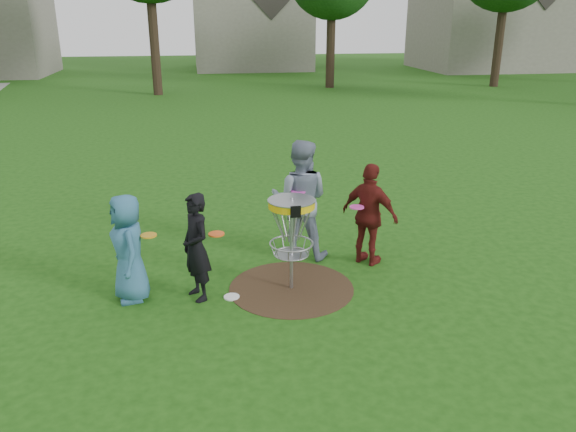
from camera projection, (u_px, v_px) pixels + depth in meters
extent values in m
plane|color=#19470F|center=(291.00, 288.00, 8.09)|extent=(100.00, 100.00, 0.00)
cylinder|color=#47331E|center=(291.00, 288.00, 8.09)|extent=(1.80, 1.80, 0.01)
imported|color=#316586|center=(128.00, 248.00, 7.55)|extent=(0.66, 0.84, 1.51)
imported|color=black|center=(196.00, 247.00, 7.57)|extent=(0.56, 0.65, 1.51)
imported|color=gray|center=(300.00, 200.00, 8.86)|extent=(1.12, 0.99, 1.92)
imported|color=maroon|center=(370.00, 215.00, 8.64)|extent=(0.93, 0.96, 1.62)
cylinder|color=white|center=(232.00, 297.00, 7.82)|extent=(0.22, 0.22, 0.02)
cylinder|color=#9EA0A5|center=(291.00, 244.00, 7.85)|extent=(0.05, 0.05, 1.38)
cylinder|color=#DEB30B|center=(292.00, 204.00, 7.65)|extent=(0.64, 0.64, 0.10)
cylinder|color=#9EA0A5|center=(292.00, 200.00, 7.64)|extent=(0.66, 0.66, 0.01)
cube|color=black|center=(296.00, 212.00, 7.35)|extent=(0.14, 0.02, 0.16)
torus|color=#9EA0A5|center=(291.00, 243.00, 7.85)|extent=(0.62, 0.62, 0.02)
torus|color=#9EA0A5|center=(291.00, 254.00, 7.90)|extent=(0.50, 0.50, 0.02)
cylinder|color=#9EA0A5|center=(291.00, 254.00, 7.91)|extent=(0.44, 0.44, 0.01)
cylinder|color=orange|center=(149.00, 235.00, 7.53)|extent=(0.22, 0.22, 0.02)
cylinder|color=#FF5515|center=(216.00, 234.00, 7.57)|extent=(0.22, 0.22, 0.02)
cylinder|color=#EB3DCB|center=(298.00, 192.00, 8.53)|extent=(0.22, 0.22, 0.02)
cylinder|color=#FF43BC|center=(357.00, 207.00, 8.43)|extent=(0.22, 0.22, 0.02)
cylinder|color=#38281C|center=(155.00, 46.00, 26.81)|extent=(0.46, 0.46, 4.62)
cylinder|color=#38281C|center=(330.00, 51.00, 29.72)|extent=(0.46, 0.46, 3.78)
cylinder|color=#38281C|center=(498.00, 47.00, 30.09)|extent=(0.46, 0.46, 4.20)
cube|color=gray|center=(251.00, 33.00, 40.20)|extent=(8.00, 7.00, 5.00)
cube|color=gray|center=(494.00, 25.00, 39.83)|extent=(10.00, 8.00, 6.00)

